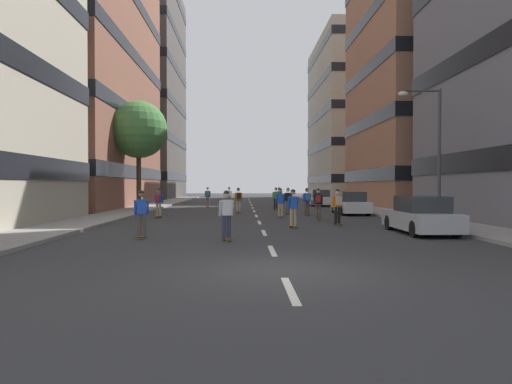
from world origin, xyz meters
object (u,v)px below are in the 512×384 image
(skater_10, at_px, (279,196))
(skater_11, at_px, (318,202))
(skater_5, at_px, (158,201))
(skater_2, at_px, (338,204))
(skater_0, at_px, (307,200))
(skater_3, at_px, (141,212))
(parked_car_far, at_px, (319,198))
(skater_4, at_px, (208,195))
(skater_1, at_px, (280,201))
(street_tree_near, at_px, (139,130))
(skater_8, at_px, (288,199))
(skater_9, at_px, (293,206))
(parked_car_mid, at_px, (421,216))
(skater_13, at_px, (238,199))
(parked_car_near, at_px, (350,204))
(skater_12, at_px, (276,197))
(skater_7, at_px, (226,213))
(streetlamp_right, at_px, (432,140))
(skater_6, at_px, (229,195))

(skater_10, bearing_deg, skater_11, -84.37)
(skater_5, distance_m, skater_10, 12.94)
(skater_2, height_order, skater_11, same)
(skater_0, relative_size, skater_3, 1.00)
(skater_0, bearing_deg, parked_car_far, 76.72)
(skater_4, bearing_deg, skater_1, -69.10)
(street_tree_near, height_order, skater_0, street_tree_near)
(skater_5, bearing_deg, skater_3, -82.80)
(skater_8, bearing_deg, skater_10, 90.28)
(skater_11, bearing_deg, skater_0, 90.50)
(skater_9, bearing_deg, street_tree_near, 125.51)
(parked_car_mid, relative_size, skater_13, 2.47)
(street_tree_near, height_order, skater_4, street_tree_near)
(parked_car_near, distance_m, skater_12, 7.05)
(skater_7, bearing_deg, streetlamp_right, 29.88)
(streetlamp_right, xyz_separation_m, skater_10, (-6.16, 15.50, -3.12))
(skater_7, relative_size, skater_12, 1.00)
(streetlamp_right, relative_size, skater_10, 3.65)
(skater_5, height_order, skater_10, same)
(parked_car_mid, height_order, skater_11, skater_11)
(streetlamp_right, bearing_deg, skater_4, 122.27)
(streetlamp_right, xyz_separation_m, skater_11, (-4.97, 3.46, -3.12))
(skater_13, bearing_deg, skater_0, -26.25)
(parked_car_far, distance_m, skater_13, 13.05)
(streetlamp_right, xyz_separation_m, skater_6, (-10.48, 21.15, -3.15))
(street_tree_near, relative_size, skater_10, 4.72)
(street_tree_near, relative_size, skater_12, 4.72)
(parked_car_mid, relative_size, skater_9, 2.47)
(skater_10, height_order, skater_11, same)
(skater_4, bearing_deg, skater_10, -33.56)
(skater_6, distance_m, skater_12, 8.50)
(skater_6, xyz_separation_m, skater_9, (3.59, -22.12, 0.00))
(parked_car_near, distance_m, skater_11, 5.68)
(street_tree_near, height_order, skater_9, street_tree_near)
(skater_11, xyz_separation_m, skater_12, (-1.61, 10.14, -0.03))
(streetlamp_right, xyz_separation_m, skater_2, (-4.55, 0.31, -3.12))
(skater_3, bearing_deg, parked_car_near, 50.08)
(street_tree_near, bearing_deg, skater_6, 47.61)
(skater_1, distance_m, skater_11, 2.71)
(skater_1, distance_m, skater_10, 10.20)
(skater_5, bearing_deg, street_tree_near, 110.42)
(skater_0, distance_m, skater_13, 5.01)
(parked_car_far, xyz_separation_m, skater_3, (-10.99, -25.23, 0.29))
(skater_0, relative_size, skater_5, 1.00)
(parked_car_near, height_order, skater_11, skater_11)
(skater_4, bearing_deg, skater_6, 37.95)
(skater_0, relative_size, skater_7, 1.00)
(skater_9, height_order, skater_13, same)
(skater_2, bearing_deg, streetlamp_right, -3.92)
(skater_4, height_order, skater_6, same)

